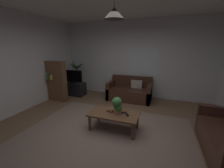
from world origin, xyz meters
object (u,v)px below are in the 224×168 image
object	(u,v)px
coffee_table	(114,116)
tv	(73,76)
book_on_table_1	(110,110)
tv_stand	(74,89)
remote_on_table_1	(127,114)
book_on_table_0	(110,111)
book_on_table_2	(111,109)
bookshelf_corner	(57,81)
potted_plant_on_table	(117,105)
pendant_lamp	(114,13)
remote_on_table_0	(124,112)
potted_palm_corner	(77,78)
couch_under_window	(130,92)

from	to	relation	value
coffee_table	tv	distance (m)	2.98
book_on_table_1	tv_stand	xyz separation A→B (m)	(-2.23, 1.75, -0.19)
coffee_table	remote_on_table_1	bearing A→B (deg)	6.98
book_on_table_0	tv_stand	xyz separation A→B (m)	(-2.22, 1.73, -0.16)
book_on_table_2	bookshelf_corner	distance (m)	2.63
book_on_table_2	tv	distance (m)	2.82
potted_plant_on_table	pendant_lamp	bearing A→B (deg)	-169.92
book_on_table_1	remote_on_table_1	distance (m)	0.40
remote_on_table_0	remote_on_table_1	size ratio (longest dim) A/B	1.00
book_on_table_2	book_on_table_0	bearing A→B (deg)	164.89
potted_plant_on_table	tv	distance (m)	3.00
potted_palm_corner	pendant_lamp	world-z (taller)	pendant_lamp
book_on_table_2	potted_plant_on_table	bearing A→B (deg)	-19.66
bookshelf_corner	coffee_table	bearing A→B (deg)	-23.51
book_on_table_0	pendant_lamp	bearing A→B (deg)	-35.30
remote_on_table_1	tv_stand	world-z (taller)	tv_stand
book_on_table_1	pendant_lamp	size ratio (longest dim) A/B	0.30
coffee_table	tv_stand	xyz separation A→B (m)	(-2.34, 1.81, -0.09)
coffee_table	tv_stand	distance (m)	2.96
remote_on_table_1	pendant_lamp	world-z (taller)	pendant_lamp
pendant_lamp	coffee_table	bearing A→B (deg)	-90.00
bookshelf_corner	book_on_table_2	bearing A→B (deg)	-22.84
potted_plant_on_table	remote_on_table_0	bearing A→B (deg)	33.08
couch_under_window	remote_on_table_0	size ratio (longest dim) A/B	9.62
remote_on_table_0	potted_palm_corner	distance (m)	3.45
book_on_table_1	book_on_table_2	size ratio (longest dim) A/B	1.24
pendant_lamp	book_on_table_0	bearing A→B (deg)	144.70
couch_under_window	potted_plant_on_table	size ratio (longest dim) A/B	3.92
coffee_table	book_on_table_2	size ratio (longest dim) A/B	9.83
pendant_lamp	tv	bearing A→B (deg)	142.50
couch_under_window	book_on_table_0	xyz separation A→B (m)	(0.00, -2.00, 0.14)
coffee_table	book_on_table_1	size ratio (longest dim) A/B	7.94
remote_on_table_1	coffee_table	bearing A→B (deg)	-30.66
tv	remote_on_table_1	bearing A→B (deg)	-33.79
remote_on_table_0	tv_stand	size ratio (longest dim) A/B	0.18
tv_stand	tv	world-z (taller)	tv
remote_on_table_1	potted_palm_corner	world-z (taller)	potted_palm_corner
coffee_table	book_on_table_2	world-z (taller)	book_on_table_2
tv_stand	potted_palm_corner	size ratio (longest dim) A/B	0.65
remote_on_table_0	bookshelf_corner	xyz separation A→B (m)	(-2.72, 1.00, 0.29)
book_on_table_1	potted_plant_on_table	distance (m)	0.26
coffee_table	tv_stand	bearing A→B (deg)	142.17
remote_on_table_0	tv_stand	bearing A→B (deg)	-138.06
book_on_table_2	pendant_lamp	xyz separation A→B (m)	(0.11, -0.08, 2.02)
book_on_table_0	couch_under_window	bearing A→B (deg)	90.02
coffee_table	potted_palm_corner	xyz separation A→B (m)	(-2.47, 2.26, 0.23)
potted_plant_on_table	tv	bearing A→B (deg)	143.62
tv_stand	remote_on_table_0	bearing A→B (deg)	-34.12
book_on_table_2	remote_on_table_0	size ratio (longest dim) A/B	0.71
book_on_table_2	tv_stand	xyz separation A→B (m)	(-2.23, 1.73, -0.21)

